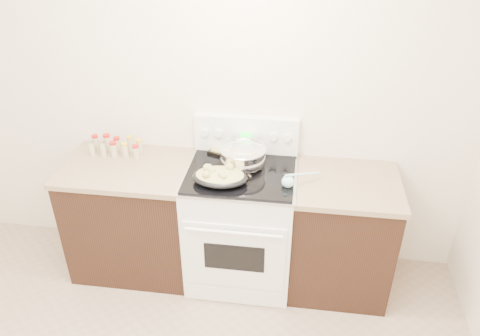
# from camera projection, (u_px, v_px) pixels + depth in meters

# --- Properties ---
(room_shell) EXTENTS (4.10, 3.60, 2.75)m
(room_shell) POSITION_uv_depth(u_px,v_px,m) (92.00, 189.00, 1.68)
(room_shell) COLOR silver
(room_shell) RESTS_ON ground
(counter_left) EXTENTS (0.93, 0.67, 0.92)m
(counter_left) POSITION_uv_depth(u_px,v_px,m) (134.00, 216.00, 3.59)
(counter_left) COLOR black
(counter_left) RESTS_ON ground
(counter_right) EXTENTS (0.73, 0.67, 0.92)m
(counter_right) POSITION_uv_depth(u_px,v_px,m) (340.00, 234.00, 3.41)
(counter_right) COLOR black
(counter_right) RESTS_ON ground
(kitchen_range) EXTENTS (0.78, 0.73, 1.22)m
(kitchen_range) POSITION_uv_depth(u_px,v_px,m) (241.00, 223.00, 3.48)
(kitchen_range) COLOR white
(kitchen_range) RESTS_ON ground
(mixing_bowl) EXTENTS (0.36, 0.36, 0.19)m
(mixing_bowl) POSITION_uv_depth(u_px,v_px,m) (243.00, 157.00, 3.26)
(mixing_bowl) COLOR silver
(mixing_bowl) RESTS_ON kitchen_range
(roasting_pan) EXTENTS (0.38, 0.27, 0.12)m
(roasting_pan) POSITION_uv_depth(u_px,v_px,m) (220.00, 176.00, 3.10)
(roasting_pan) COLOR black
(roasting_pan) RESTS_ON kitchen_range
(baking_sheet) EXTENTS (0.45, 0.38, 0.06)m
(baking_sheet) POSITION_uv_depth(u_px,v_px,m) (238.00, 150.00, 3.46)
(baking_sheet) COLOR black
(baking_sheet) RESTS_ON kitchen_range
(wooden_spoon) EXTENTS (0.19, 0.21, 0.04)m
(wooden_spoon) POSITION_uv_depth(u_px,v_px,m) (233.00, 171.00, 3.22)
(wooden_spoon) COLOR #A77E4C
(wooden_spoon) RESTS_ON kitchen_range
(blue_ladle) EXTENTS (0.25, 0.19, 0.10)m
(blue_ladle) POSITION_uv_depth(u_px,v_px,m) (289.00, 181.00, 3.07)
(blue_ladle) COLOR #9EDEEC
(blue_ladle) RESTS_ON kitchen_range
(spice_jars) EXTENTS (0.39, 0.15, 0.13)m
(spice_jars) POSITION_uv_depth(u_px,v_px,m) (115.00, 146.00, 3.47)
(spice_jars) COLOR #BFB28C
(spice_jars) RESTS_ON counter_left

